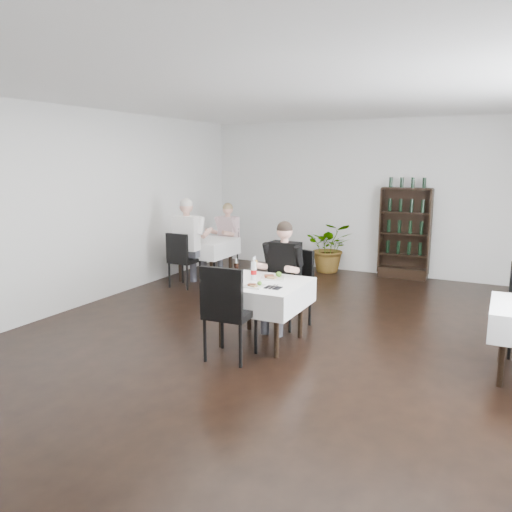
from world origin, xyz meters
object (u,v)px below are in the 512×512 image
Objects in this scene: diner_main at (282,268)px; potted_tree at (330,247)px; main_table at (262,294)px; wine_shelf at (405,234)px.

potted_tree is at bearing 98.48° from diner_main.
main_table is at bearing -82.82° from potted_tree.
main_table is 0.71× the size of diner_main.
diner_main is at bearing -103.36° from wine_shelf.
wine_shelf is 1.73× the size of potted_tree.
wine_shelf is at bearing 76.64° from diner_main.
wine_shelf is 1.21× the size of diner_main.
diner_main is at bearing 88.83° from main_table.
wine_shelf reaches higher than diner_main.
potted_tree is (-1.43, -0.11, -0.34)m from wine_shelf.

